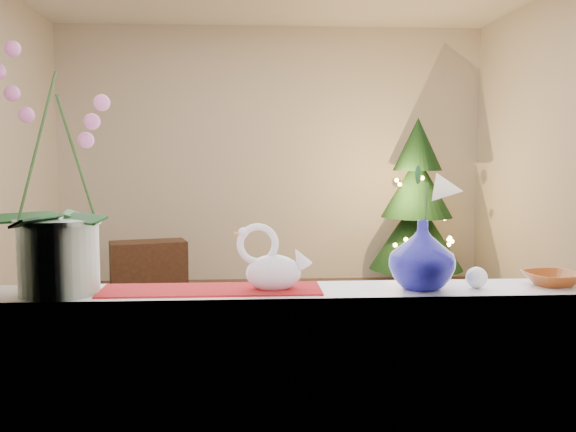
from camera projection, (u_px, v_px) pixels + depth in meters
name	position (u px, v px, depth m)	size (l,w,h in m)	color
ground	(286.00, 347.00, 4.51)	(5.00, 5.00, 0.00)	#321D14
wall_back	(272.00, 155.00, 6.87)	(4.50, 0.10, 2.70)	beige
wall_front	(336.00, 155.00, 1.90)	(4.50, 0.10, 2.70)	beige
windowsill	(329.00, 295.00, 2.07)	(2.20, 0.26, 0.04)	white
window_frame	(335.00, 37.00, 1.89)	(2.22, 0.06, 1.60)	white
runner	(211.00, 290.00, 2.04)	(0.70, 0.20, 0.01)	maroon
orchid_pot	(56.00, 169.00, 1.96)	(0.27, 0.27, 0.77)	silver
swan	(273.00, 259.00, 2.04)	(0.24, 0.11, 0.20)	white
blue_vase	(422.00, 249.00, 2.06)	(0.24, 0.24, 0.26)	navy
lily	(424.00, 180.00, 2.04)	(0.14, 0.08, 0.19)	white
paperweight	(477.00, 277.00, 2.08)	(0.07, 0.07, 0.07)	white
amber_dish	(553.00, 280.00, 2.12)	(0.15, 0.15, 0.04)	#8E4015
xmas_tree	(417.00, 204.00, 6.44)	(0.94, 0.94, 1.72)	black
side_table	(149.00, 269.00, 6.13)	(0.70, 0.35, 0.53)	black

